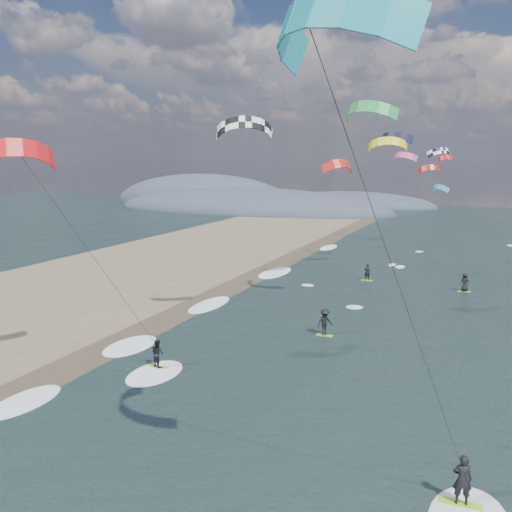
% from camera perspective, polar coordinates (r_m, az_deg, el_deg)
% --- Properties ---
extents(wet_sand_strip, '(3.00, 240.00, 0.00)m').
position_cam_1_polar(wet_sand_strip, '(34.56, -18.75, -10.78)').
color(wet_sand_strip, '#382D23').
rests_on(wet_sand_strip, ground).
extents(coastal_hills, '(80.00, 41.00, 15.00)m').
position_cam_1_polar(coastal_hills, '(134.02, -1.30, 4.93)').
color(coastal_hills, '#3D4756').
rests_on(coastal_hills, ground).
extents(kitesurfer_near_a, '(7.96, 9.40, 16.25)m').
position_cam_1_polar(kitesurfer_near_a, '(14.81, 8.77, 12.02)').
color(kitesurfer_near_a, '#8CC923').
rests_on(kitesurfer_near_a, ground).
extents(kitesurfer_near_b, '(6.89, 9.14, 13.40)m').
position_cam_1_polar(kitesurfer_near_b, '(29.71, -18.48, 2.80)').
color(kitesurfer_near_b, '#8CC923').
rests_on(kitesurfer_near_b, ground).
extents(far_kitesurfers, '(10.05, 19.11, 1.85)m').
position_cam_1_polar(far_kitesurfers, '(45.24, 12.01, -4.36)').
color(far_kitesurfers, '#8CC923').
rests_on(far_kitesurfers, ground).
extents(bg_kite_field, '(11.51, 72.59, 9.67)m').
position_cam_1_polar(bg_kite_field, '(66.27, 14.28, 10.07)').
color(bg_kite_field, green).
rests_on(bg_kite_field, ground).
extents(shoreline_surf, '(2.40, 79.40, 0.11)m').
position_cam_1_polar(shoreline_surf, '(37.31, -12.46, -8.92)').
color(shoreline_surf, white).
rests_on(shoreline_surf, ground).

